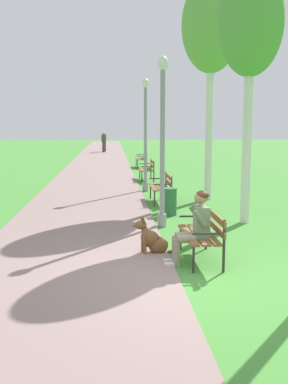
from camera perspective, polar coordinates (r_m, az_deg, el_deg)
The scene contains 15 objects.
ground_plane at distance 7.23m, azimuth 5.88°, elevation -10.48°, with size 120.00×120.00×0.00m, color #478E38.
paved_path at distance 30.83m, azimuth -5.33°, elevation 4.09°, with size 3.44×60.00×0.04m, color gray.
park_bench_near at distance 8.04m, azimuth 7.37°, elevation -4.76°, with size 0.55×1.50×0.85m.
park_bench_mid at distance 13.82m, azimuth 2.28°, elevation 0.84°, with size 0.55×1.50×0.85m.
park_bench_far at distance 19.14m, azimuth 0.49°, elevation 2.97°, with size 0.55×1.50×0.85m.
park_bench_furthest at distance 24.85m, azimuth -0.20°, elevation 4.23°, with size 0.55×1.50×0.85m.
person_seated_on_near_bench at distance 7.72m, azimuth 6.26°, elevation -4.02°, with size 0.74×0.49×1.25m.
dog_brown at distance 8.36m, azimuth 1.12°, elevation -5.96°, with size 0.82×0.39×0.71m.
lamp_post_near at distance 10.37m, azimuth 2.28°, elevation 6.36°, with size 0.24×0.24×3.79m.
lamp_post_mid at distance 15.95m, azimuth 0.17°, elevation 7.18°, with size 0.24×0.24×3.83m.
birch_tree_second at distance 11.30m, azimuth 12.96°, elevation 19.44°, with size 1.48×1.52×5.86m.
birch_tree_third at distance 14.62m, azimuth 8.24°, elevation 19.33°, with size 1.75×1.71×6.59m.
litter_bin at distance 11.89m, azimuth 3.17°, elevation -1.20°, with size 0.36×0.36×0.70m, color #2D6638.
pedestrian_distant at distance 37.37m, azimuth -4.99°, elevation 6.11°, with size 0.32×0.22×1.65m.
pedestrian_further_distant at distance 38.57m, azimuth -4.86°, elevation 6.19°, with size 0.32×0.22×1.65m.
Camera 1 is at (-1.20, -6.73, 2.34)m, focal length 43.45 mm.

